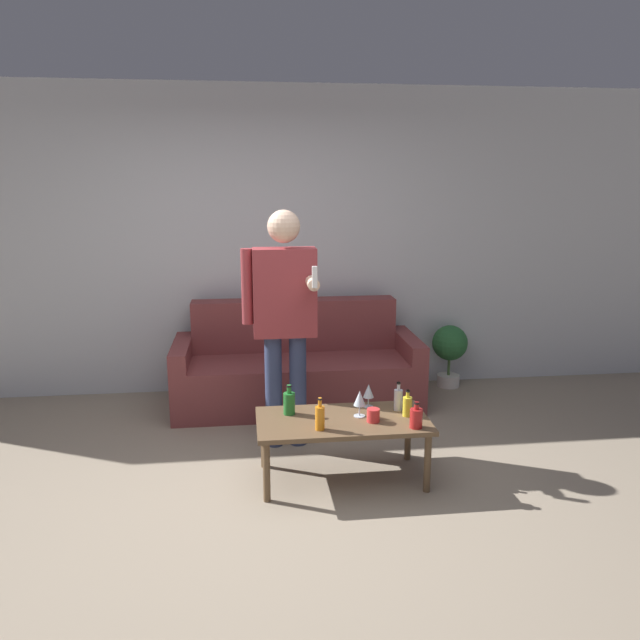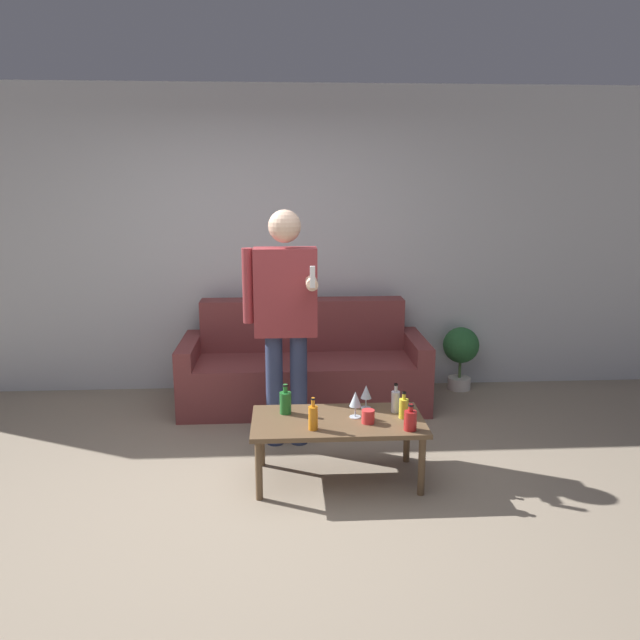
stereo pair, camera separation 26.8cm
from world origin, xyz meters
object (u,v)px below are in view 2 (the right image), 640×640
at_px(coffee_table, 338,426).
at_px(bottle_orange, 285,402).
at_px(couch, 304,368).
at_px(person_standing_front, 285,310).

height_order(coffee_table, bottle_orange, bottle_orange).
bearing_deg(couch, person_standing_front, -100.43).
bearing_deg(couch, coffee_table, -83.28).
height_order(couch, person_standing_front, person_standing_front).
xyz_separation_m(couch, person_standing_front, (-0.16, -0.85, 0.69)).
bearing_deg(bottle_orange, couch, 83.01).
bearing_deg(coffee_table, person_standing_front, 119.20).
distance_m(couch, bottle_orange, 1.34).
height_order(couch, bottle_orange, couch).
xyz_separation_m(coffee_table, person_standing_front, (-0.33, 0.58, 0.63)).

